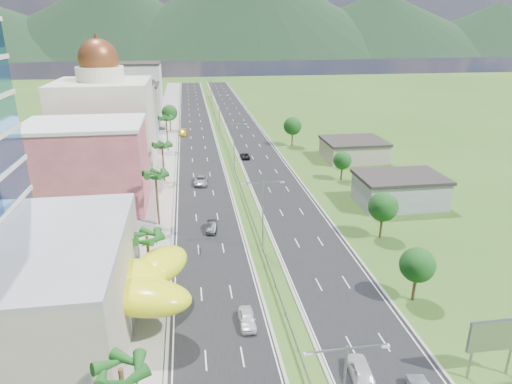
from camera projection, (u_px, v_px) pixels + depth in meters
name	position (u px, v px, depth m)	size (l,w,h in m)	color
ground	(275.00, 288.00, 57.72)	(500.00, 500.00, 0.00)	#2D5119
road_left	(197.00, 133.00, 140.19)	(11.00, 260.00, 0.04)	black
road_right	(245.00, 131.00, 142.28)	(11.00, 260.00, 0.04)	black
sidewalk_left	(165.00, 134.00, 138.86)	(7.00, 260.00, 0.12)	gray
median_guardrail	(226.00, 144.00, 124.31)	(0.10, 216.06, 0.76)	gray
streetlight_median_b	(263.00, 209.00, 64.67)	(6.04, 0.25, 11.00)	gray
streetlight_median_c	(234.00, 142.00, 101.79)	(6.04, 0.25, 11.00)	gray
streetlight_median_d	(219.00, 108.00, 143.55)	(6.04, 0.25, 11.00)	gray
streetlight_median_e	(211.00, 89.00, 185.31)	(6.04, 0.25, 11.00)	gray
lime_canopy	(102.00, 283.00, 49.50)	(18.00, 15.00, 7.40)	yellow
pink_shophouse	(87.00, 168.00, 80.93)	(20.00, 15.00, 15.00)	#B44957
domed_building	(106.00, 121.00, 100.94)	(20.00, 20.00, 28.70)	beige
midrise_grey	(125.00, 115.00, 125.44)	(16.00, 15.00, 16.00)	gray
midrise_beige	(134.00, 107.00, 146.38)	(16.00, 15.00, 13.00)	#A09484
midrise_white	(139.00, 90.00, 166.86)	(16.00, 15.00, 18.00)	silver
billboard	(495.00, 337.00, 41.85)	(5.20, 0.35, 6.20)	gray
shed_near	(399.00, 191.00, 83.95)	(15.00, 10.00, 5.00)	gray
shed_far	(353.00, 151.00, 112.17)	(14.00, 12.00, 4.40)	#A09484
palm_tree_a	(121.00, 374.00, 32.37)	(3.60, 3.60, 9.10)	#47301C
palm_tree_b	(147.00, 239.00, 54.98)	(3.60, 3.60, 8.10)	#47301C
palm_tree_c	(156.00, 176.00, 73.04)	(3.60, 3.60, 9.60)	#47301C
palm_tree_d	(162.00, 147.00, 94.72)	(3.60, 3.60, 8.60)	#47301C
palm_tree_e	(166.00, 120.00, 117.65)	(3.60, 3.60, 9.40)	#47301C
leafy_tree_lfar	(170.00, 113.00, 141.80)	(4.90, 4.90, 8.05)	#47301C
leafy_tree_ra	(417.00, 265.00, 53.65)	(4.20, 4.20, 6.90)	#47301C
leafy_tree_rb	(383.00, 207.00, 69.71)	(4.55, 4.55, 7.47)	#47301C
leafy_tree_rc	(342.00, 160.00, 96.39)	(3.85, 3.85, 6.33)	#47301C
leafy_tree_rd	(293.00, 126.00, 123.26)	(4.90, 4.90, 8.05)	#47301C
mountain_ridge	(251.00, 56.00, 483.69)	(860.00, 140.00, 90.00)	black
car_white_near_left	(247.00, 319.00, 50.40)	(1.75, 4.36, 1.48)	white
car_dark_left	(212.00, 226.00, 73.54)	(1.54, 4.43, 1.46)	black
car_silver_mid_left	(201.00, 180.00, 95.06)	(2.75, 5.95, 1.65)	#94979B
car_yellow_far_left	(183.00, 133.00, 137.22)	(2.16, 5.31, 1.54)	yellow
car_white_near_right	(361.00, 371.00, 42.69)	(2.05, 5.09, 1.73)	silver
car_dark_far_right	(245.00, 156.00, 113.53)	(2.15, 4.66, 1.30)	black
motorcycle	(200.00, 249.00, 66.37)	(0.61, 2.01, 1.29)	black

